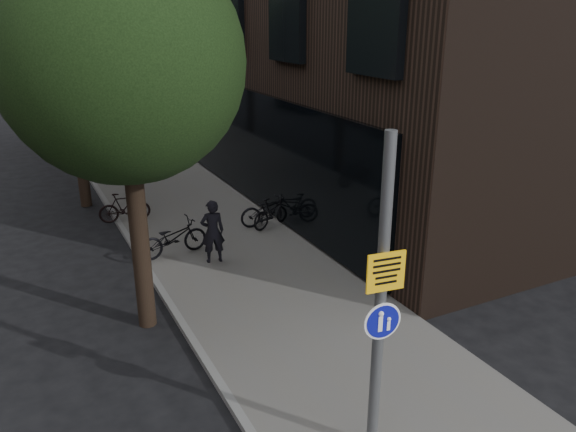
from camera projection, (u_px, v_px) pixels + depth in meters
ground at (377, 416)px, 9.01m from camera, size 120.00×120.00×0.00m
sidewalk at (196, 218)px, 17.47m from camera, size 4.50×60.00×0.12m
curb_edge at (123, 230)px, 16.52m from camera, size 0.15×60.00×0.13m
street_tree_near at (126, 71)px, 10.07m from camera, size 4.40×4.40×7.50m
street_tree_mid at (68, 46)px, 17.20m from camera, size 5.00×5.00×7.80m
street_tree_far at (43, 36)px, 24.74m from camera, size 5.00×5.00×7.80m
signpost at (380, 303)px, 7.44m from camera, size 0.54×0.16×4.67m
pedestrian at (213, 231)px, 14.04m from camera, size 0.65×0.48×1.64m
parked_bike_facade_near at (270, 209)px, 16.64m from camera, size 1.86×0.70×0.96m
parked_bike_facade_far at (272, 212)px, 16.48m from camera, size 1.59×0.95×0.92m
parked_bike_curb_near at (173, 238)px, 14.54m from camera, size 1.89×0.84×0.96m
parked_bike_curb_far at (124, 207)px, 16.88m from camera, size 1.56×0.61×0.91m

